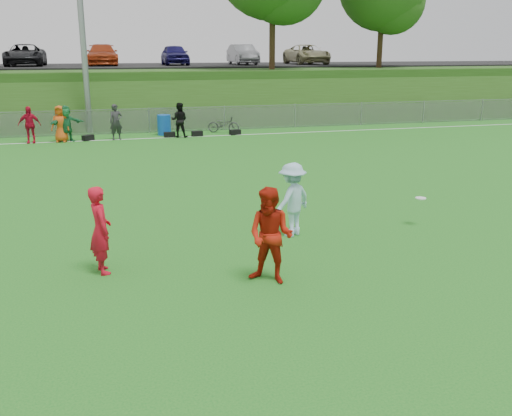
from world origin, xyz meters
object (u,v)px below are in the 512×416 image
object	(u,v)px
player_red_left	(100,230)
player_blue	(292,200)
player_red_center	(271,236)
frisbee	(421,198)
bicycle	(224,124)
recycling_bin	(164,125)

from	to	relation	value
player_red_left	player_blue	distance (m)	4.46
player_red_center	frisbee	bearing A→B (deg)	66.22
player_red_left	bicycle	bearing A→B (deg)	-32.50
player_red_left	player_red_center	size ratio (longest dim) A/B	0.95
player_red_left	frisbee	xyz separation A→B (m)	(7.59, 1.11, -0.17)
frisbee	recycling_bin	distance (m)	17.70
player_red_left	bicycle	xyz separation A→B (m)	(6.32, 18.27, -0.43)
player_red_center	player_blue	distance (m)	2.83
player_red_left	player_blue	size ratio (longest dim) A/B	1.00
recycling_bin	bicycle	xyz separation A→B (m)	(3.08, 0.00, -0.07)
player_red_center	bicycle	size ratio (longest dim) A/B	1.10
recycling_bin	player_red_center	bearing A→B (deg)	-90.64
frisbee	bicycle	size ratio (longest dim) A/B	0.16
player_red_left	player_blue	bearing A→B (deg)	-87.80
player_blue	recycling_bin	distance (m)	17.10
player_blue	bicycle	size ratio (longest dim) A/B	1.05
player_red_left	recycling_bin	distance (m)	18.55
bicycle	player_blue	bearing A→B (deg)	-162.92
frisbee	bicycle	world-z (taller)	bicycle
bicycle	player_red_center	bearing A→B (deg)	-165.70
player_blue	frisbee	bearing A→B (deg)	146.23
player_blue	bicycle	xyz separation A→B (m)	(2.03, 17.06, -0.43)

